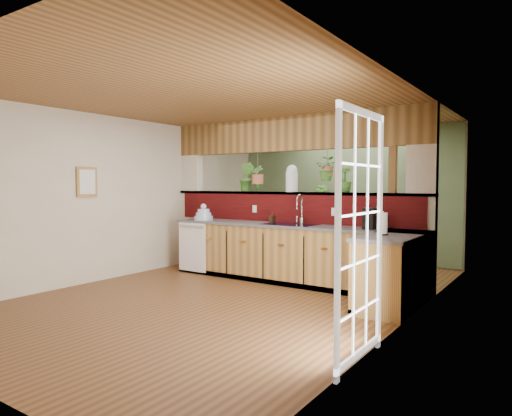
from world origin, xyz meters
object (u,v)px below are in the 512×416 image
Objects in this scene: soap_dispenser at (272,217)px; shelving_console at (309,234)px; glass_jar at (292,178)px; paper_towel at (383,224)px; dish_stack at (204,215)px; coffee_maker at (371,219)px; faucet at (300,208)px.

soap_dispenser reaches higher than shelving_console.
glass_jar is at bearing 63.43° from soap_dispenser.
soap_dispenser is at bearing -101.60° from shelving_console.
dish_stack is at bearing 171.08° from paper_towel.
paper_towel is at bearing -54.45° from coffee_maker.
dish_stack is at bearing -172.14° from coffee_maker.
faucet is at bearing 178.60° from coffee_maker.
coffee_maker is 0.20× the size of shelving_console.
coffee_maker is at bearing -6.60° from faucet.
coffee_maker is 3.16m from shelving_console.
glass_jar reaches higher than soap_dispenser.
coffee_maker is (1.19, -0.14, -0.11)m from faucet.
dish_stack is 0.74× the size of glass_jar.
paper_towel is (2.01, -0.68, 0.04)m from soap_dispenser.
paper_towel is 2.18m from glass_jar.
paper_towel is 3.89m from shelving_console.
coffee_maker is 1.01× the size of paper_towel.
faucet is at bearing -90.28° from shelving_console.
glass_jar is at bearing -94.91° from shelving_console.
soap_dispenser is at bearing -175.72° from coffee_maker.
soap_dispenser is 1.63m from coffee_maker.
soap_dispenser is at bearing -116.57° from glass_jar.
soap_dispenser is 0.41× the size of glass_jar.
soap_dispenser is (-0.44, -0.11, -0.16)m from faucet.
dish_stack is 2.92m from coffee_maker.
coffee_maker is at bearing -0.93° from soap_dispenser.
shelving_console is at bearing 130.99° from paper_towel.
paper_towel reaches higher than soap_dispenser.
coffee_maker is 0.76m from paper_towel.
glass_jar is at bearing 151.34° from paper_towel.
paper_towel is 0.20× the size of shelving_console.
faucet is 1.06× the size of glass_jar.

